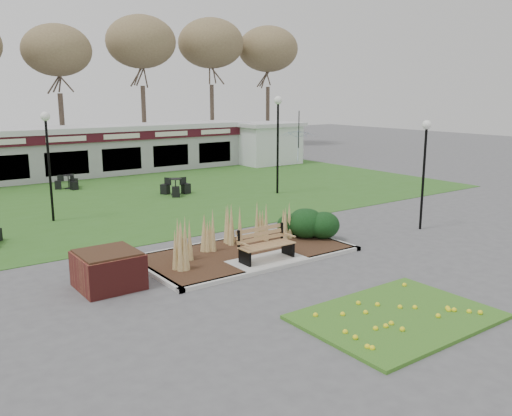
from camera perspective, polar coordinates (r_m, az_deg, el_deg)
ground at (r=15.61m, az=1.50°, el=-6.04°), size 100.00×100.00×0.00m
lawn at (r=25.89m, az=-14.87°, el=0.90°), size 34.00×16.00×0.02m
flower_bed at (r=12.49m, az=14.67°, el=-10.88°), size 4.20×3.00×0.16m
planting_bed at (r=17.28m, az=2.14°, el=-2.98°), size 6.75×3.40×1.27m
park_bench at (r=15.63m, az=0.95°, el=-3.77°), size 1.70×0.66×0.93m
brick_planter at (r=14.27m, az=-15.29°, el=-6.24°), size 1.50×1.50×0.95m
food_pavilion at (r=33.16m, az=-20.06°, el=5.52°), size 24.60×3.40×2.90m
service_hut at (r=37.49m, az=1.16°, el=6.89°), size 4.40×3.40×2.83m
tree_backdrop at (r=40.93m, az=-24.07°, el=16.01°), size 47.24×5.24×10.36m
lamp_post_near_right at (r=20.05m, az=17.37°, el=5.80°), size 0.32×0.32×3.91m
lamp_post_mid_right at (r=21.75m, az=-21.12°, el=6.47°), size 0.34×0.34×4.16m
lamp_post_far_right at (r=26.08m, az=2.32°, el=8.91°), size 0.39×0.39×4.68m
bistro_set_c at (r=29.31m, az=-19.12°, el=2.40°), size 1.29×1.27×0.70m
bistro_set_d at (r=26.30m, az=-8.46°, el=1.95°), size 1.33×1.49×0.79m
patio_umbrella at (r=32.70m, az=4.50°, el=6.52°), size 2.37×2.41×2.67m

